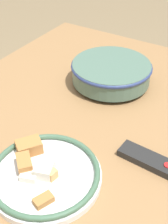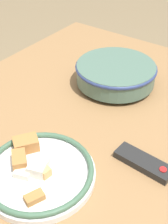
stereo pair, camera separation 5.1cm
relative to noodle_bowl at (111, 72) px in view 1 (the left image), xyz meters
The scene contains 4 objects.
dining_table 0.30m from the noodle_bowl, ahead, with size 1.32×0.95×0.71m.
noodle_bowl is the anchor object (origin of this frame).
food_plate 0.47m from the noodle_bowl, ahead, with size 0.28×0.28×0.05m.
tv_remote 0.39m from the noodle_bowl, 42.06° to the left, with size 0.06×0.16×0.02m.
Camera 1 is at (0.57, 0.40, 1.31)m, focal length 50.00 mm.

